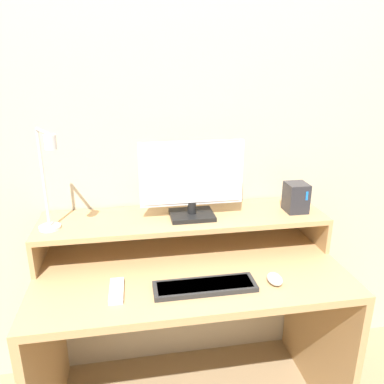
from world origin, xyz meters
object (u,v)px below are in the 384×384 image
at_px(router_dock, 296,197).
at_px(keyboard, 205,286).
at_px(monitor, 192,179).
at_px(remote_control, 117,291).
at_px(mouse, 275,279).
at_px(desk_lamp, 48,181).

height_order(router_dock, keyboard, router_dock).
height_order(monitor, remote_control, monitor).
bearing_deg(monitor, remote_control, -139.05).
bearing_deg(mouse, router_dock, 56.17).
bearing_deg(remote_control, keyboard, -5.25).
height_order(keyboard, mouse, mouse).
relative_size(keyboard, mouse, 4.64).
height_order(mouse, remote_control, mouse).
height_order(desk_lamp, keyboard, desk_lamp).
distance_m(monitor, remote_control, 0.53).
relative_size(monitor, keyboard, 1.15).
bearing_deg(router_dock, monitor, 178.40).
relative_size(monitor, remote_control, 2.87).
xyz_separation_m(monitor, keyboard, (-0.00, -0.31, -0.31)).
bearing_deg(monitor, keyboard, -90.83).
bearing_deg(desk_lamp, keyboard, -22.98).
bearing_deg(monitor, router_dock, -1.60).
distance_m(desk_lamp, router_dock, 1.02).
bearing_deg(keyboard, router_dock, 32.27).
xyz_separation_m(desk_lamp, keyboard, (0.54, -0.23, -0.36)).
bearing_deg(keyboard, desk_lamp, 157.02).
distance_m(desk_lamp, remote_control, 0.47).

